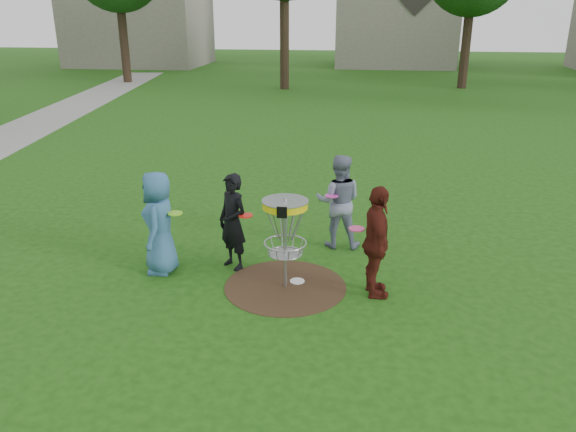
# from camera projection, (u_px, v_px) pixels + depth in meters

# --- Properties ---
(ground) EXTENTS (100.00, 100.00, 0.00)m
(ground) POSITION_uv_depth(u_px,v_px,m) (285.00, 286.00, 8.27)
(ground) COLOR #19470F
(ground) RESTS_ON ground
(dirt_patch) EXTENTS (1.80, 1.80, 0.01)m
(dirt_patch) POSITION_uv_depth(u_px,v_px,m) (285.00, 286.00, 8.27)
(dirt_patch) COLOR #47331E
(dirt_patch) RESTS_ON ground
(player_blue) EXTENTS (0.62, 0.85, 1.60)m
(player_blue) POSITION_uv_depth(u_px,v_px,m) (159.00, 223.00, 8.50)
(player_blue) COLOR #32618A
(player_blue) RESTS_ON ground
(player_black) EXTENTS (0.66, 0.63, 1.52)m
(player_black) POSITION_uv_depth(u_px,v_px,m) (233.00, 222.00, 8.64)
(player_black) COLOR black
(player_black) RESTS_ON ground
(player_grey) EXTENTS (0.79, 0.62, 1.61)m
(player_grey) POSITION_uv_depth(u_px,v_px,m) (339.00, 201.00, 9.43)
(player_grey) COLOR slate
(player_grey) RESTS_ON ground
(player_maroon) EXTENTS (0.53, 1.00, 1.62)m
(player_maroon) POSITION_uv_depth(u_px,v_px,m) (376.00, 242.00, 7.76)
(player_maroon) COLOR #501A12
(player_maroon) RESTS_ON ground
(disc_on_grass) EXTENTS (0.22, 0.22, 0.02)m
(disc_on_grass) POSITION_uv_depth(u_px,v_px,m) (297.00, 281.00, 8.41)
(disc_on_grass) COLOR white
(disc_on_grass) RESTS_ON ground
(disc_golf_basket) EXTENTS (0.66, 0.67, 1.38)m
(disc_golf_basket) POSITION_uv_depth(u_px,v_px,m) (285.00, 222.00, 7.92)
(disc_golf_basket) COLOR #9EA0A5
(disc_golf_basket) RESTS_ON ground
(held_discs) EXTENTS (2.92, 1.66, 0.08)m
(held_discs) POSITION_uv_depth(u_px,v_px,m) (277.00, 213.00, 8.42)
(held_discs) COLOR #85E018
(held_discs) RESTS_ON ground
(house_row) EXTENTS (44.50, 10.65, 11.62)m
(house_row) POSITION_uv_depth(u_px,v_px,m) (425.00, 4.00, 36.97)
(house_row) COLOR gray
(house_row) RESTS_ON ground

